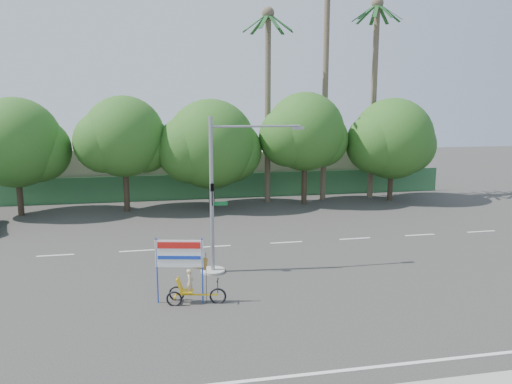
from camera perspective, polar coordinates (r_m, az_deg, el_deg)
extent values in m
plane|color=#33302D|center=(19.77, 3.79, -12.37)|extent=(120.00, 120.00, 0.00)
cube|color=#336B3D|center=(39.95, -4.22, 0.69)|extent=(38.00, 0.08, 2.00)
cube|color=#B5A590|center=(44.27, -17.94, 2.46)|extent=(12.00, 8.00, 4.00)
cube|color=#B5A590|center=(45.82, 5.05, 2.91)|extent=(14.00, 8.00, 3.60)
cylinder|color=#473828|center=(37.23, -25.42, 0.21)|extent=(0.40, 0.40, 3.52)
sphere|color=#1F4D16|center=(36.87, -25.80, 5.11)|extent=(6.00, 6.00, 6.00)
sphere|color=#1F4D16|center=(36.89, -23.58, 4.41)|extent=(4.32, 4.32, 4.32)
cylinder|color=#473828|center=(36.13, -14.62, 0.77)|extent=(0.40, 0.40, 3.74)
sphere|color=#1F4D16|center=(35.75, -14.86, 6.16)|extent=(5.60, 5.60, 5.60)
sphere|color=#1F4D16|center=(36.04, -12.78, 5.32)|extent=(4.03, 4.03, 4.03)
sphere|color=#1F4D16|center=(35.63, -16.89, 5.50)|extent=(4.26, 4.26, 4.26)
cylinder|color=#473828|center=(36.30, -5.11, 0.76)|extent=(0.40, 0.40, 3.30)
sphere|color=#1F4D16|center=(35.93, -5.19, 5.48)|extent=(6.40, 6.40, 6.40)
sphere|color=#1F4D16|center=(36.46, -2.97, 4.75)|extent=(4.61, 4.61, 4.61)
sphere|color=#1F4D16|center=(35.59, -7.45, 4.91)|extent=(4.86, 4.86, 4.86)
cylinder|color=#473828|center=(37.64, 5.54, 1.53)|extent=(0.40, 0.40, 3.87)
sphere|color=#1F4D16|center=(37.28, 5.63, 6.88)|extent=(5.80, 5.80, 5.80)
sphere|color=#1F4D16|center=(38.00, 7.38, 5.98)|extent=(4.18, 4.18, 4.18)
sphere|color=#1F4D16|center=(36.70, 3.77, 6.31)|extent=(4.41, 4.41, 4.41)
cylinder|color=#473828|center=(40.25, 15.12, 1.47)|extent=(0.40, 0.40, 3.43)
sphere|color=#1F4D16|center=(39.91, 15.33, 5.90)|extent=(6.20, 6.20, 6.20)
sphere|color=#1F4D16|center=(40.86, 16.86, 5.15)|extent=(4.46, 4.46, 4.46)
sphere|color=#1F4D16|center=(39.11, 13.63, 5.43)|extent=(4.71, 4.71, 4.71)
cylinder|color=#70604C|center=(39.27, 7.91, 11.45)|extent=(0.44, 0.44, 17.00)
cylinder|color=#70604C|center=(40.74, 13.28, 9.82)|extent=(0.44, 0.44, 15.00)
sphere|color=#70604C|center=(41.41, 13.73, 20.24)|extent=(0.90, 0.90, 0.90)
cube|color=#1C4C21|center=(41.69, 14.93, 19.20)|extent=(1.91, 0.28, 1.36)
cube|color=#1C4C21|center=(42.14, 14.26, 19.13)|extent=(1.65, 1.44, 1.36)
cube|color=#1C4C21|center=(42.20, 13.34, 19.16)|extent=(0.61, 1.93, 1.36)
cube|color=#1C4C21|center=(41.85, 12.57, 19.26)|extent=(1.20, 1.80, 1.36)
cube|color=#1C4C21|center=(41.24, 12.31, 19.41)|extent=(1.89, 0.92, 1.36)
cube|color=#1C4C21|center=(40.66, 12.69, 19.53)|extent=(1.89, 0.92, 1.36)
cube|color=#1C4C21|center=(40.38, 13.56, 19.57)|extent=(1.20, 1.80, 1.36)
cube|color=#1C4C21|center=(40.54, 14.49, 19.49)|extent=(0.61, 1.93, 1.36)
cube|color=#1C4C21|center=(41.06, 15.03, 19.34)|extent=(1.65, 1.44, 1.36)
cylinder|color=#70604C|center=(38.04, 1.35, 9.32)|extent=(0.44, 0.44, 14.00)
sphere|color=#70604C|center=(38.57, 1.40, 19.78)|extent=(0.90, 0.90, 0.90)
cube|color=#1C4C21|center=(38.68, 2.83, 18.75)|extent=(1.91, 0.28, 1.36)
cube|color=#1C4C21|center=(39.21, 2.28, 18.64)|extent=(1.65, 1.44, 1.36)
cube|color=#1C4C21|center=(39.40, 1.33, 18.60)|extent=(0.61, 1.93, 1.36)
cube|color=#1C4C21|center=(39.16, 0.41, 18.66)|extent=(1.20, 1.80, 1.36)
cube|color=#1C4C21|center=(38.60, -0.07, 18.78)|extent=(1.89, 0.92, 1.36)
cube|color=#1C4C21|center=(37.97, 0.13, 18.93)|extent=(1.89, 0.92, 1.36)
cube|color=#1C4C21|center=(37.58, 0.94, 19.02)|extent=(1.20, 1.80, 1.36)
cube|color=#1C4C21|center=(37.61, 1.98, 19.00)|extent=(0.61, 1.93, 1.36)
cube|color=#1C4C21|center=(38.05, 2.73, 18.90)|extent=(1.65, 1.44, 1.36)
cylinder|color=gray|center=(23.00, -4.95, -8.95)|extent=(1.10, 1.10, 0.10)
cylinder|color=gray|center=(22.11, -5.09, -0.47)|extent=(0.18, 0.18, 7.00)
cylinder|color=gray|center=(22.06, 0.00, 7.52)|extent=(4.00, 0.10, 0.10)
cube|color=gray|center=(22.52, 4.79, 7.29)|extent=(0.55, 0.20, 0.12)
imported|color=black|center=(21.88, -5.03, -0.32)|extent=(0.16, 0.20, 1.00)
cube|color=#14662D|center=(22.22, -4.17, -1.33)|extent=(0.70, 0.04, 0.18)
torus|color=black|center=(19.51, -4.38, -11.78)|extent=(0.65, 0.21, 0.65)
torus|color=black|center=(19.98, -9.05, -11.40)|extent=(0.61, 0.20, 0.61)
torus|color=black|center=(19.49, -9.34, -11.98)|extent=(0.61, 0.20, 0.61)
cube|color=gold|center=(19.58, -6.80, -11.56)|extent=(1.60, 0.41, 0.06)
cube|color=gold|center=(19.73, -9.19, -11.63)|extent=(0.18, 0.57, 0.05)
cube|color=gold|center=(19.59, -7.94, -11.16)|extent=(0.55, 0.50, 0.06)
cube|color=gold|center=(19.53, -8.73, -10.40)|extent=(0.30, 0.44, 0.52)
cylinder|color=black|center=(19.37, -4.39, -10.73)|extent=(0.03, 0.03, 0.53)
cube|color=black|center=(19.28, -4.41, -10.01)|extent=(0.13, 0.43, 0.04)
imported|color=#CCB284|center=(19.43, -7.55, -10.17)|extent=(0.32, 0.42, 1.04)
cylinder|color=blue|center=(19.51, -11.24, -8.80)|extent=(0.06, 0.06, 2.59)
cylinder|color=blue|center=(19.22, -6.15, -8.95)|extent=(0.06, 0.06, 2.59)
cube|color=white|center=(19.14, -8.77, -6.99)|extent=(1.79, 0.44, 1.05)
cube|color=red|center=(19.01, -8.81, -6.05)|extent=(1.59, 0.37, 0.25)
cube|color=blue|center=(19.15, -8.77, -7.43)|extent=(1.59, 0.37, 0.13)
cylinder|color=black|center=(19.30, -5.70, -9.77)|extent=(0.02, 0.02, 2.01)
cube|color=red|center=(19.14, -6.74, -7.99)|extent=(0.83, 0.20, 0.63)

